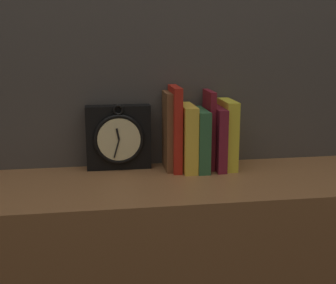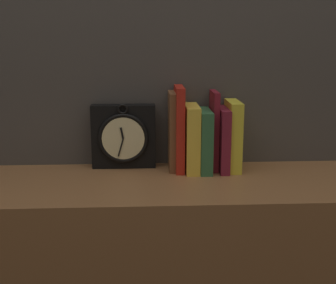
{
  "view_description": "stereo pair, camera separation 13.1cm",
  "coord_description": "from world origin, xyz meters",
  "px_view_note": "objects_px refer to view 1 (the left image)",
  "views": [
    {
      "loc": [
        -0.2,
        -1.26,
        1.23
      ],
      "look_at": [
        0.0,
        0.0,
        0.93
      ],
      "focal_mm": 50.0,
      "sensor_mm": 36.0,
      "label": 1
    },
    {
      "loc": [
        -0.07,
        -1.27,
        1.23
      ],
      "look_at": [
        0.0,
        0.0,
        0.93
      ],
      "focal_mm": 50.0,
      "sensor_mm": 36.0,
      "label": 2
    }
  ],
  "objects_px": {
    "clock": "(119,137)",
    "book_slot0_brown": "(168,131)",
    "book_slot2_yellow": "(188,138)",
    "book_slot5_maroon": "(218,138)",
    "book_slot4_maroon": "(209,130)",
    "book_slot6_yellow": "(227,134)",
    "book_slot3_green": "(200,140)",
    "book_slot1_red": "(175,129)"
  },
  "relations": [
    {
      "from": "clock",
      "to": "book_slot0_brown",
      "type": "bearing_deg",
      "value": -9.89
    },
    {
      "from": "book_slot2_yellow",
      "to": "book_slot5_maroon",
      "type": "bearing_deg",
      "value": 0.44
    },
    {
      "from": "book_slot2_yellow",
      "to": "book_slot4_maroon",
      "type": "height_order",
      "value": "book_slot4_maroon"
    },
    {
      "from": "book_slot0_brown",
      "to": "book_slot4_maroon",
      "type": "bearing_deg",
      "value": -0.22
    },
    {
      "from": "clock",
      "to": "book_slot4_maroon",
      "type": "height_order",
      "value": "book_slot4_maroon"
    },
    {
      "from": "book_slot4_maroon",
      "to": "book_slot6_yellow",
      "type": "xyz_separation_m",
      "value": [
        0.06,
        -0.01,
        -0.01
      ]
    },
    {
      "from": "book_slot0_brown",
      "to": "book_slot4_maroon",
      "type": "xyz_separation_m",
      "value": [
        0.13,
        -0.0,
        0.0
      ]
    },
    {
      "from": "book_slot4_maroon",
      "to": "book_slot6_yellow",
      "type": "bearing_deg",
      "value": -10.14
    },
    {
      "from": "book_slot0_brown",
      "to": "book_slot3_green",
      "type": "distance_m",
      "value": 0.1
    },
    {
      "from": "book_slot0_brown",
      "to": "book_slot3_green",
      "type": "height_order",
      "value": "book_slot0_brown"
    },
    {
      "from": "book_slot0_brown",
      "to": "book_slot3_green",
      "type": "bearing_deg",
      "value": -10.09
    },
    {
      "from": "book_slot4_maroon",
      "to": "book_slot1_red",
      "type": "bearing_deg",
      "value": -175.87
    },
    {
      "from": "book_slot3_green",
      "to": "book_slot5_maroon",
      "type": "distance_m",
      "value": 0.06
    },
    {
      "from": "book_slot3_green",
      "to": "book_slot2_yellow",
      "type": "bearing_deg",
      "value": 177.8
    },
    {
      "from": "book_slot3_green",
      "to": "book_slot4_maroon",
      "type": "relative_size",
      "value": 0.78
    },
    {
      "from": "book_slot4_maroon",
      "to": "book_slot5_maroon",
      "type": "xyz_separation_m",
      "value": [
        0.02,
        -0.01,
        -0.02
      ]
    },
    {
      "from": "clock",
      "to": "book_slot4_maroon",
      "type": "xyz_separation_m",
      "value": [
        0.28,
        -0.03,
        0.02
      ]
    },
    {
      "from": "book_slot2_yellow",
      "to": "book_slot3_green",
      "type": "xyz_separation_m",
      "value": [
        0.04,
        -0.0,
        -0.01
      ]
    },
    {
      "from": "book_slot3_green",
      "to": "book_slot5_maroon",
      "type": "relative_size",
      "value": 0.97
    },
    {
      "from": "book_slot5_maroon",
      "to": "clock",
      "type": "bearing_deg",
      "value": 172.26
    },
    {
      "from": "book_slot6_yellow",
      "to": "book_slot3_green",
      "type": "bearing_deg",
      "value": -175.58
    },
    {
      "from": "book_slot3_green",
      "to": "book_slot6_yellow",
      "type": "distance_m",
      "value": 0.09
    },
    {
      "from": "book_slot4_maroon",
      "to": "book_slot6_yellow",
      "type": "relative_size",
      "value": 1.14
    },
    {
      "from": "book_slot3_green",
      "to": "book_slot5_maroon",
      "type": "xyz_separation_m",
      "value": [
        0.06,
        0.0,
        0.0
      ]
    },
    {
      "from": "clock",
      "to": "book_slot1_red",
      "type": "xyz_separation_m",
      "value": [
        0.17,
        -0.03,
        0.03
      ]
    },
    {
      "from": "book_slot6_yellow",
      "to": "book_slot4_maroon",
      "type": "bearing_deg",
      "value": 169.86
    },
    {
      "from": "clock",
      "to": "book_slot6_yellow",
      "type": "bearing_deg",
      "value": -6.23
    },
    {
      "from": "clock",
      "to": "book_slot3_green",
      "type": "height_order",
      "value": "clock"
    },
    {
      "from": "book_slot1_red",
      "to": "book_slot3_green",
      "type": "bearing_deg",
      "value": -6.89
    },
    {
      "from": "book_slot1_red",
      "to": "book_slot6_yellow",
      "type": "xyz_separation_m",
      "value": [
        0.17,
        -0.0,
        -0.02
      ]
    },
    {
      "from": "book_slot2_yellow",
      "to": "book_slot0_brown",
      "type": "bearing_deg",
      "value": 164.91
    },
    {
      "from": "book_slot5_maroon",
      "to": "book_slot6_yellow",
      "type": "relative_size",
      "value": 0.9
    },
    {
      "from": "book_slot1_red",
      "to": "book_slot5_maroon",
      "type": "height_order",
      "value": "book_slot1_red"
    },
    {
      "from": "book_slot0_brown",
      "to": "book_slot1_red",
      "type": "distance_m",
      "value": 0.03
    },
    {
      "from": "clock",
      "to": "book_slot2_yellow",
      "type": "height_order",
      "value": "clock"
    },
    {
      "from": "book_slot5_maroon",
      "to": "book_slot0_brown",
      "type": "bearing_deg",
      "value": 174.34
    },
    {
      "from": "book_slot0_brown",
      "to": "book_slot1_red",
      "type": "bearing_deg",
      "value": -20.65
    },
    {
      "from": "book_slot5_maroon",
      "to": "book_slot2_yellow",
      "type": "bearing_deg",
      "value": -179.56
    },
    {
      "from": "book_slot0_brown",
      "to": "book_slot3_green",
      "type": "xyz_separation_m",
      "value": [
        0.1,
        -0.02,
        -0.03
      ]
    },
    {
      "from": "book_slot2_yellow",
      "to": "book_slot5_maroon",
      "type": "xyz_separation_m",
      "value": [
        0.1,
        0.0,
        -0.0
      ]
    },
    {
      "from": "book_slot1_red",
      "to": "book_slot2_yellow",
      "type": "relative_size",
      "value": 1.28
    },
    {
      "from": "clock",
      "to": "book_slot5_maroon",
      "type": "height_order",
      "value": "clock"
    }
  ]
}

